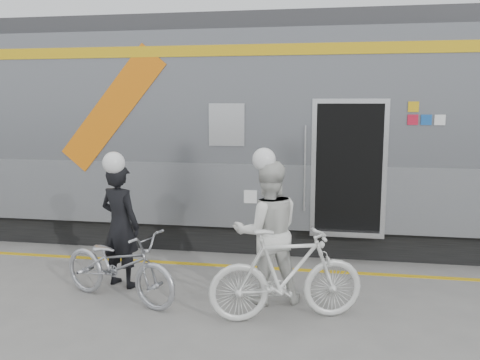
% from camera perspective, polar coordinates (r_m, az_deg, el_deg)
% --- Properties ---
extents(ground, '(90.00, 90.00, 0.00)m').
position_cam_1_polar(ground, '(6.34, -4.39, -15.72)').
color(ground, slate).
rests_on(ground, ground).
extents(train, '(24.00, 3.17, 4.10)m').
position_cam_1_polar(train, '(9.97, -0.85, 5.49)').
color(train, black).
rests_on(train, ground).
extents(safety_strip, '(24.00, 0.12, 0.01)m').
position_cam_1_polar(safety_strip, '(8.29, -0.66, -9.65)').
color(safety_strip, gold).
rests_on(safety_strip, ground).
extents(man, '(0.75, 0.62, 1.78)m').
position_cam_1_polar(man, '(7.44, -13.30, -4.98)').
color(man, black).
rests_on(man, ground).
extents(bicycle_left, '(1.97, 1.25, 0.98)m').
position_cam_1_polar(bicycle_left, '(6.98, -13.45, -9.29)').
color(bicycle_left, '#A7A8AE').
rests_on(bicycle_left, ground).
extents(woman, '(1.09, 0.96, 1.88)m').
position_cam_1_polar(woman, '(6.68, 3.10, -5.87)').
color(woman, silver).
rests_on(woman, ground).
extents(bicycle_right, '(1.97, 1.09, 1.14)m').
position_cam_1_polar(bicycle_right, '(6.24, 5.24, -10.52)').
color(bicycle_right, silver).
rests_on(bicycle_right, ground).
extents(helmet_man, '(0.31, 0.31, 0.31)m').
position_cam_1_polar(helmet_man, '(7.27, -13.59, 3.04)').
color(helmet_man, white).
rests_on(helmet_man, man).
extents(helmet_woman, '(0.30, 0.30, 0.30)m').
position_cam_1_polar(helmet_woman, '(6.49, 3.18, 3.47)').
color(helmet_woman, white).
rests_on(helmet_woman, woman).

